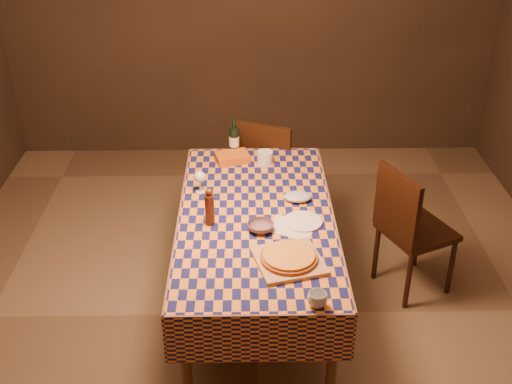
% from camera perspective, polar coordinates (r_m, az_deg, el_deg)
% --- Properties ---
extents(room, '(5.00, 5.10, 2.70)m').
position_cam_1_polar(room, '(3.60, 0.01, 5.85)').
color(room, brown).
rests_on(room, ground).
extents(dining_table, '(0.94, 1.84, 0.77)m').
position_cam_1_polar(dining_table, '(3.91, 0.01, -2.99)').
color(dining_table, brown).
rests_on(dining_table, ground).
extents(cutting_board, '(0.42, 0.42, 0.02)m').
position_cam_1_polar(cutting_board, '(3.46, 2.93, -6.12)').
color(cutting_board, tan).
rests_on(cutting_board, dining_table).
extents(pizza, '(0.41, 0.41, 0.03)m').
position_cam_1_polar(pizza, '(3.45, 2.94, -5.77)').
color(pizza, brown).
rests_on(pizza, cutting_board).
extents(pepper_mill, '(0.07, 0.07, 0.24)m').
position_cam_1_polar(pepper_mill, '(3.73, -4.14, -1.40)').
color(pepper_mill, '#4A2111').
rests_on(pepper_mill, dining_table).
extents(bowl, '(0.18, 0.18, 0.05)m').
position_cam_1_polar(bowl, '(3.71, 0.41, -3.12)').
color(bowl, '#674A56').
rests_on(bowl, dining_table).
extents(wine_glass, '(0.07, 0.07, 0.15)m').
position_cam_1_polar(wine_glass, '(4.07, -5.02, 1.27)').
color(wine_glass, white).
rests_on(wine_glass, dining_table).
extents(wine_bottle, '(0.09, 0.09, 0.29)m').
position_cam_1_polar(wine_bottle, '(4.55, -1.96, 4.62)').
color(wine_bottle, black).
rests_on(wine_bottle, dining_table).
extents(deli_tub, '(0.14, 0.14, 0.09)m').
position_cam_1_polar(deli_tub, '(4.44, 0.80, 3.08)').
color(deli_tub, silver).
rests_on(deli_tub, dining_table).
extents(takeout_container, '(0.26, 0.21, 0.06)m').
position_cam_1_polar(takeout_container, '(4.48, -2.13, 3.09)').
color(takeout_container, '#B35517').
rests_on(takeout_container, dining_table).
extents(white_plate, '(0.27, 0.27, 0.01)m').
position_cam_1_polar(white_plate, '(3.80, 4.17, -2.65)').
color(white_plate, white).
rests_on(white_plate, dining_table).
extents(tumbler, '(0.13, 0.13, 0.08)m').
position_cam_1_polar(tumbler, '(3.17, 5.48, -9.49)').
color(tumbler, silver).
rests_on(tumbler, dining_table).
extents(flour_patch, '(0.32, 0.29, 0.00)m').
position_cam_1_polar(flour_patch, '(3.75, 3.17, -3.16)').
color(flour_patch, silver).
rests_on(flour_patch, dining_table).
extents(flour_bag, '(0.17, 0.13, 0.05)m').
position_cam_1_polar(flour_bag, '(4.01, 3.72, -0.42)').
color(flour_bag, '#AAB5DA').
rests_on(flour_bag, dining_table).
extents(chair_far, '(0.55, 0.55, 0.93)m').
position_cam_1_polar(chair_far, '(4.93, 1.11, 2.13)').
color(chair_far, black).
rests_on(chair_far, ground).
extents(chair_right, '(0.56, 0.56, 0.93)m').
position_cam_1_polar(chair_right, '(4.35, 13.39, -2.86)').
color(chair_right, black).
rests_on(chair_right, ground).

